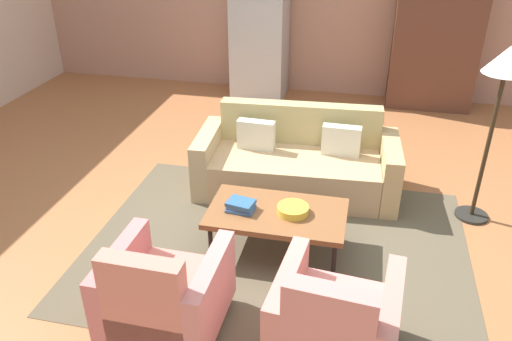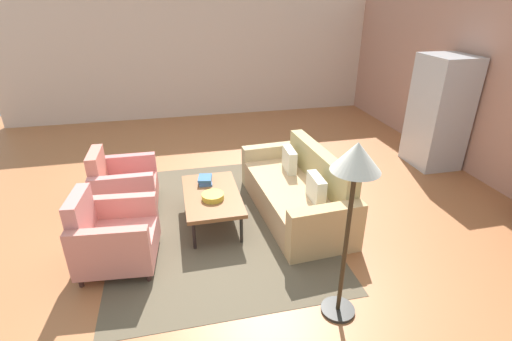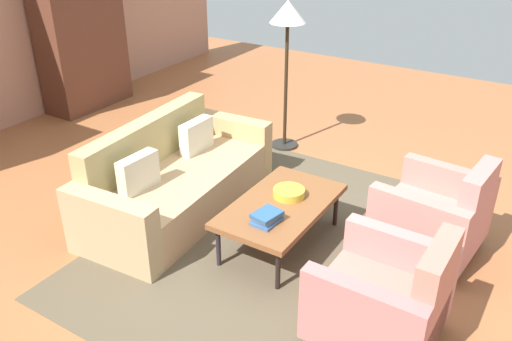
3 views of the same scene
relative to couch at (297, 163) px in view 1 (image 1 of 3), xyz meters
name	(u,v)px [view 1 (image 1 of 3)]	position (x,y,z in m)	size (l,w,h in m)	color
ground_plane	(279,239)	(0.00, -1.02, -0.29)	(11.51, 11.51, 0.00)	#A7643A
wall_back	(332,2)	(0.00, 3.20, 1.11)	(9.59, 0.12, 2.80)	tan
area_rug	(278,246)	(0.01, -1.14, -0.28)	(3.40, 2.60, 0.01)	brown
couch	(297,163)	(0.00, 0.00, 0.00)	(2.15, 1.03, 0.86)	tan
coffee_table	(277,215)	(0.01, -1.19, 0.09)	(1.20, 0.70, 0.42)	#252027
armchair_left	(163,298)	(-0.60, -2.35, 0.06)	(0.81, 0.81, 0.88)	#381A19
armchair_right	(333,326)	(0.60, -2.35, 0.06)	(0.87, 0.87, 0.88)	#392510
fruit_bowl	(293,210)	(0.14, -1.19, 0.16)	(0.27, 0.27, 0.07)	gold
book_stack	(241,206)	(-0.31, -1.24, 0.17)	(0.25, 0.21, 0.09)	#3A5F93
cabinet	(435,47)	(1.55, 2.85, 0.61)	(1.20, 0.51, 1.80)	brown
refrigerator	(260,37)	(-1.01, 2.75, 0.64)	(0.80, 0.73, 1.85)	#B7BABF
floor_lamp	(504,77)	(1.80, -0.22, 1.16)	(0.40, 0.40, 1.72)	#272622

